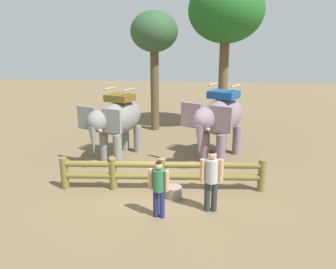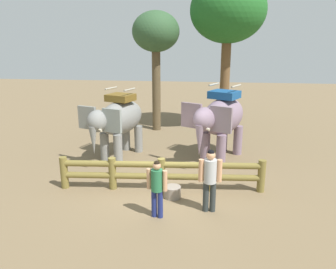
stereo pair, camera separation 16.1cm
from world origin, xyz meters
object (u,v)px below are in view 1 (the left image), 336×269
(elephant_center, at_px, (220,118))
(tree_far_left, at_px, (154,36))
(tree_back_center, at_px, (226,12))
(tourist_woman_in_black, at_px, (159,185))
(log_fence, at_px, (162,172))
(tourist_man_in_blue, at_px, (212,176))
(elephant_near_left, at_px, (118,120))
(feed_bucket, at_px, (174,192))

(elephant_center, xyz_separation_m, tree_far_left, (-3.29, 4.39, 3.21))
(tree_back_center, bearing_deg, elephant_center, -93.20)
(tourist_woman_in_black, relative_size, tree_far_left, 0.26)
(tree_far_left, height_order, tree_back_center, tree_back_center)
(tree_far_left, distance_m, tree_back_center, 3.74)
(log_fence, height_order, tourist_man_in_blue, tourist_man_in_blue)
(elephant_near_left, distance_m, tourist_woman_in_black, 5.14)
(log_fence, bearing_deg, tourist_woman_in_black, -85.23)
(elephant_near_left, xyz_separation_m, tree_back_center, (4.32, 5.03, 4.42))
(tourist_woman_in_black, bearing_deg, tree_far_left, 99.52)
(log_fence, xyz_separation_m, tourist_woman_in_black, (0.14, -1.72, 0.33))
(tourist_man_in_blue, distance_m, tree_far_left, 9.96)
(elephant_near_left, bearing_deg, tourist_man_in_blue, -47.49)
(tree_far_left, bearing_deg, tourist_man_in_blue, -71.39)
(tree_back_center, bearing_deg, tree_far_left, -174.15)
(tourist_woman_in_black, distance_m, tourist_man_in_blue, 1.48)
(elephant_near_left, height_order, tree_far_left, tree_far_left)
(tree_far_left, bearing_deg, elephant_center, -53.17)
(tree_far_left, relative_size, feed_bucket, 12.06)
(elephant_center, bearing_deg, tree_far_left, 126.83)
(tourist_man_in_blue, relative_size, tree_back_center, 0.24)
(elephant_near_left, bearing_deg, log_fence, -52.45)
(tourist_man_in_blue, distance_m, feed_bucket, 1.57)
(log_fence, height_order, elephant_near_left, elephant_near_left)
(tourist_man_in_blue, bearing_deg, feed_bucket, 147.77)
(tourist_woman_in_black, xyz_separation_m, tourist_man_in_blue, (1.39, 0.51, 0.11))
(tree_back_center, distance_m, feed_bucket, 10.34)
(tourist_woman_in_black, bearing_deg, elephant_near_left, 116.96)
(elephant_near_left, bearing_deg, tree_back_center, 49.37)
(log_fence, distance_m, tree_far_left, 8.75)
(tree_back_center, height_order, feed_bucket, tree_back_center)
(log_fence, relative_size, elephant_near_left, 1.93)
(tourist_man_in_blue, height_order, tree_back_center, tree_back_center)
(log_fence, height_order, tree_back_center, tree_back_center)
(log_fence, height_order, elephant_center, elephant_center)
(tourist_woman_in_black, bearing_deg, log_fence, 94.77)
(tourist_woman_in_black, xyz_separation_m, tree_back_center, (2.01, 9.58, 5.07))
(feed_bucket, bearing_deg, log_fence, 129.24)
(tourist_man_in_blue, xyz_separation_m, tree_back_center, (0.62, 9.07, 4.96))
(elephant_center, bearing_deg, tourist_man_in_blue, -94.69)
(tree_far_left, bearing_deg, log_fence, -79.40)
(tourist_woman_in_black, relative_size, tourist_man_in_blue, 0.89)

